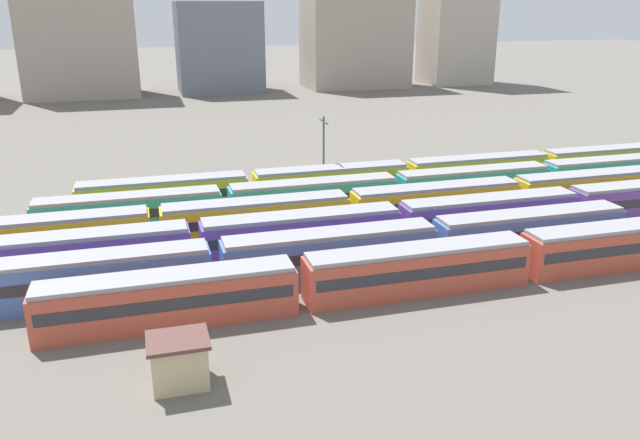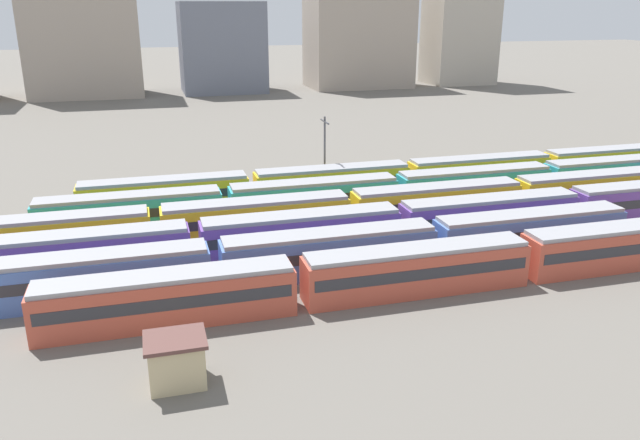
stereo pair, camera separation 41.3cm
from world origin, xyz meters
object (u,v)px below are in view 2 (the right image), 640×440
train_track_0 (417,269)px  signal_hut (176,360)px  train_track_1 (330,252)px  train_track_3 (350,210)px  train_track_5 (479,171)px  catenary_pole_1 (325,150)px  train_track_2 (573,207)px  train_track_4 (546,179)px

train_track_0 → signal_hut: 20.35m
train_track_1 → train_track_3: size_ratio=0.75×
train_track_5 → catenary_pole_1: (-18.98, 2.94, 3.15)m
train_track_2 → train_track_5: 15.72m
catenary_pole_1 → signal_hut: size_ratio=2.51×
train_track_0 → catenary_pole_1: size_ratio=6.17×
train_track_1 → train_track_4: 34.90m
train_track_5 → signal_hut: 51.34m
train_track_1 → train_track_4: (31.22, 15.60, 0.00)m
train_track_5 → train_track_0: bearing=-127.3°
train_track_1 → train_track_2: bearing=10.8°
catenary_pole_1 → signal_hut: bearing=-118.0°
train_track_4 → train_track_0: bearing=-141.0°
train_track_3 → train_track_4: (26.03, 5.20, 0.00)m
catenary_pole_1 → signal_hut: 41.86m
train_track_1 → train_track_3: same height
train_track_2 → signal_hut: 44.41m
signal_hut → train_track_2: bearing=24.3°
catenary_pole_1 → train_track_1: bearing=-105.0°
train_track_0 → catenary_pole_1: catenary_pole_1 is taller
train_track_0 → train_track_5: bearing=52.7°
train_track_2 → train_track_4: bearing=69.0°
catenary_pole_1 → train_track_0: bearing=-91.6°
train_track_0 → train_track_1: bearing=136.7°
train_track_1 → signal_hut: train_track_1 is taller
train_track_0 → signal_hut: train_track_0 is taller
train_track_1 → catenary_pole_1: bearing=75.0°
catenary_pole_1 → train_track_3: bearing=-95.0°
train_track_0 → catenary_pole_1: 29.12m
train_track_2 → train_track_4: 11.14m
train_track_0 → train_track_2: (21.72, 10.40, 0.00)m
train_track_0 → train_track_2: size_ratio=0.50×
train_track_5 → train_track_1: bearing=-140.6°
train_track_3 → train_track_2: bearing=-13.3°
train_track_1 → train_track_3: bearing=63.5°
train_track_2 → catenary_pole_1: size_ratio=12.44×
train_track_4 → train_track_5: 7.86m
train_track_5 → signal_hut: train_track_5 is taller
train_track_2 → train_track_5: size_ratio=1.20×
train_track_0 → train_track_1: same height
train_track_0 → train_track_4: 33.06m
train_track_5 → catenary_pole_1: 19.46m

